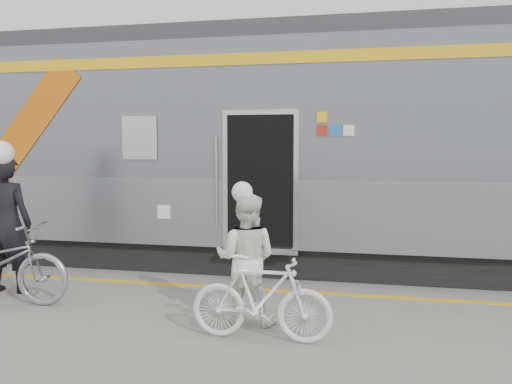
# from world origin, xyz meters

# --- Properties ---
(ground) EXTENTS (90.00, 90.00, 0.00)m
(ground) POSITION_xyz_m (0.00, 0.00, 0.00)
(ground) COLOR slate
(ground) RESTS_ON ground
(train) EXTENTS (24.00, 3.17, 4.10)m
(train) POSITION_xyz_m (-1.92, 4.19, 2.05)
(train) COLOR black
(train) RESTS_ON ground
(safety_strip) EXTENTS (24.00, 0.12, 0.01)m
(safety_strip) POSITION_xyz_m (0.00, 2.15, 0.00)
(safety_strip) COLOR gold
(safety_strip) RESTS_ON ground
(man) EXTENTS (0.77, 0.55, 2.00)m
(man) POSITION_xyz_m (-3.16, 1.26, 1.00)
(man) COLOR black
(man) RESTS_ON ground
(woman) EXTENTS (0.77, 0.60, 1.56)m
(woman) POSITION_xyz_m (0.53, 0.67, 0.78)
(woman) COLOR white
(woman) RESTS_ON ground
(bicycle_right) EXTENTS (1.58, 0.47, 0.95)m
(bicycle_right) POSITION_xyz_m (0.83, 0.12, 0.47)
(bicycle_right) COLOR silver
(bicycle_right) RESTS_ON ground
(helmet_man) EXTENTS (0.35, 0.35, 0.35)m
(helmet_man) POSITION_xyz_m (-3.16, 1.26, 2.17)
(helmet_man) COLOR white
(helmet_man) RESTS_ON man
(helmet_woman) EXTENTS (0.25, 0.25, 0.25)m
(helmet_woman) POSITION_xyz_m (0.53, 0.67, 1.68)
(helmet_woman) COLOR white
(helmet_woman) RESTS_ON woman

